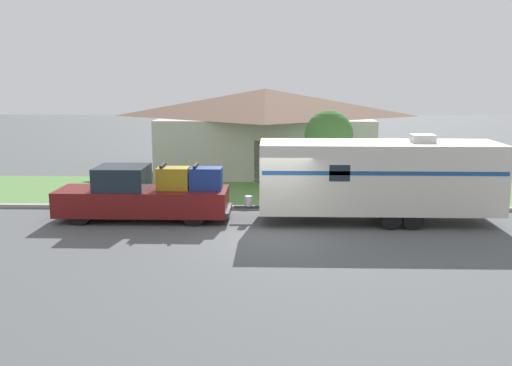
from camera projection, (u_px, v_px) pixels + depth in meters
The scene contains 8 objects.
ground_plane at pixel (275, 235), 18.97m from camera, with size 120.00×120.00×0.00m, color #515456.
curb_strip at pixel (275, 208), 22.64m from camera, with size 80.00×0.30×0.14m.
lawn_strip at pixel (275, 191), 26.24m from camera, with size 80.00×7.00×0.03m.
house_across_street at pixel (265, 128), 31.71m from camera, with size 12.00×8.40×4.54m.
pickup_truck at pixel (144, 195), 20.84m from camera, with size 6.31×1.94×2.08m.
travel_trailer at pixel (378, 176), 20.44m from camera, with size 9.43×2.47×3.18m.
mailbox at pixel (375, 182), 23.32m from camera, with size 0.48×0.20×1.23m.
tree_in_yard at pixel (329, 135), 23.96m from camera, with size 2.05×2.05×3.82m.
Camera 1 is at (-0.07, -18.33, 5.20)m, focal length 40.00 mm.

